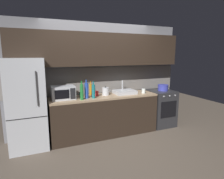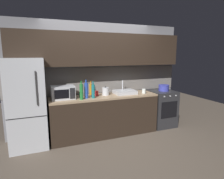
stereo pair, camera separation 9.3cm
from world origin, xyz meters
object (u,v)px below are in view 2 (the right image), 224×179
Objects in this scene: microwave at (63,92)px; mug_clear at (144,91)px; wine_bottle_teal at (93,91)px; wine_bottle_blue at (86,90)px; kettle at (106,91)px; cooking_pot at (164,88)px; mug_red at (96,93)px; wine_bottle_amber at (91,89)px; oven_range at (162,108)px; wine_bottle_green at (81,92)px; mug_dark at (81,94)px; refrigerator at (27,104)px.

mug_clear is (1.83, -0.11, -0.08)m from microwave.
wine_bottle_blue is at bearing 162.37° from wine_bottle_teal.
kettle is 0.39m from wine_bottle_teal.
cooking_pot is (2.45, -0.02, -0.06)m from microwave.
mug_red is at bearing 2.86° from microwave.
microwave is 1.45× the size of wine_bottle_amber.
microwave is 2.45m from cooking_pot.
oven_range is 8.76× the size of mug_clear.
wine_bottle_green is at bearing -175.28° from cooking_pot.
kettle reaches higher than mug_clear.
microwave reaches higher than mug_dark.
wine_bottle_teal reaches higher than cooking_pot.
mug_red is at bearing 178.12° from oven_range.
oven_range is at bearing -6.03° from wine_bottle_amber.
wine_bottle_teal is 0.91× the size of wine_bottle_blue.
wine_bottle_teal reaches higher than microwave.
kettle is (1.61, 0.05, 0.12)m from refrigerator.
mug_red is 1.73m from cooking_pot.
microwave is 1.21× the size of wine_bottle_green.
wine_bottle_amber is at bearing 8.15° from refrigerator.
kettle is 0.64m from wine_bottle_green.
mug_dark is (-0.24, -0.09, -0.08)m from wine_bottle_amber.
microwave is at bearing 176.62° from mug_clear.
oven_range is at bearing 2.73° from wine_bottle_blue.
wine_bottle_blue is at bearing -163.24° from kettle.
cooking_pot is at bearing 4.72° from wine_bottle_green.
oven_range is at bearing -177.91° from cooking_pot.
wine_bottle_amber is at bearing 20.85° from mug_dark.
wine_bottle_blue is (1.14, -0.09, 0.20)m from refrigerator.
wine_bottle_blue is at bearing -121.26° from wine_bottle_amber.
wine_bottle_amber is 0.33m from wine_bottle_blue.
oven_range is 4.55× the size of kettle.
wine_bottle_blue reaches higher than wine_bottle_teal.
microwave is 0.47m from wine_bottle_blue.
refrigerator is 6.70× the size of cooking_pot.
cooking_pot is (0.62, 0.09, 0.02)m from mug_clear.
kettle is 0.55m from mug_dark.
microwave is at bearing -177.14° from mug_red.
mug_dark is at bearing 173.17° from mug_red.
mug_red is at bearing -6.83° from mug_dark.
wine_bottle_blue reaches higher than microwave.
refrigerator is at bearing 177.95° from mug_clear.
wine_bottle_amber is (0.63, 0.17, -0.01)m from microwave.
mug_dark is at bearing 11.20° from microwave.
wine_bottle_amber is at bearing 51.37° from wine_bottle_green.
wine_bottle_teal is at bearing -96.13° from wine_bottle_amber.
mug_dark is (-1.44, 0.18, -0.00)m from mug_clear.
mug_clear is (2.51, -0.09, 0.08)m from refrigerator.
kettle is at bearing 1.72° from refrigerator.
wine_bottle_teal is at bearing 8.23° from wine_bottle_green.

